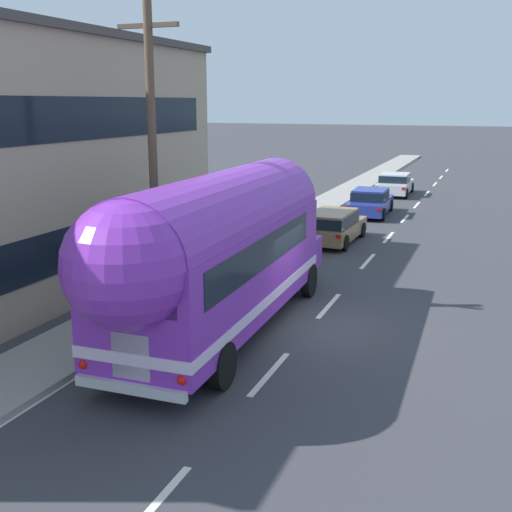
# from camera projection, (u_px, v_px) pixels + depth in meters

# --- Properties ---
(ground_plane) EXTENTS (300.00, 300.00, 0.00)m
(ground_plane) POSITION_uv_depth(u_px,v_px,m) (312.00, 325.00, 16.65)
(ground_plane) COLOR #38383D
(lane_markings) EXTENTS (3.95, 80.00, 0.01)m
(lane_markings) POSITION_uv_depth(u_px,v_px,m) (332.00, 230.00, 29.03)
(lane_markings) COLOR silver
(lane_markings) RESTS_ON ground
(sidewalk_slab) EXTENTS (2.16, 90.00, 0.15)m
(sidewalk_slab) POSITION_uv_depth(u_px,v_px,m) (268.00, 236.00, 27.41)
(sidewalk_slab) COLOR gray
(sidewalk_slab) RESTS_ON ground
(utility_pole) EXTENTS (1.80, 0.24, 8.50)m
(utility_pole) POSITION_uv_depth(u_px,v_px,m) (153.00, 152.00, 17.25)
(utility_pole) COLOR brown
(utility_pole) RESTS_ON ground
(painted_bus) EXTENTS (2.77, 11.30, 4.12)m
(painted_bus) POSITION_uv_depth(u_px,v_px,m) (216.00, 250.00, 15.06)
(painted_bus) COLOR purple
(painted_bus) RESTS_ON ground
(car_lead) EXTENTS (2.00, 4.35, 1.37)m
(car_lead) POSITION_uv_depth(u_px,v_px,m) (333.00, 225.00, 26.20)
(car_lead) COLOR olive
(car_lead) RESTS_ON ground
(car_second) EXTENTS (2.08, 4.55, 1.37)m
(car_second) POSITION_uv_depth(u_px,v_px,m) (370.00, 201.00, 32.74)
(car_second) COLOR navy
(car_second) RESTS_ON ground
(car_third) EXTENTS (2.07, 4.44, 1.37)m
(car_third) POSITION_uv_depth(u_px,v_px,m) (395.00, 183.00, 39.93)
(car_third) COLOR silver
(car_third) RESTS_ON ground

